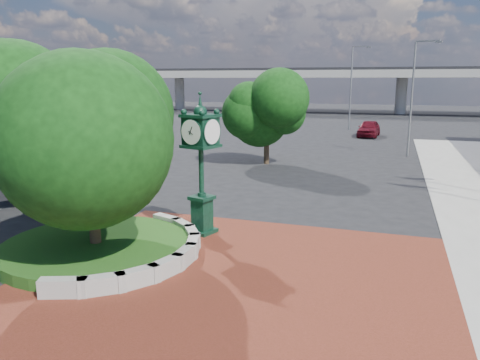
% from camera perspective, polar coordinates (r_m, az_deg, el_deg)
% --- Properties ---
extents(ground, '(200.00, 200.00, 0.00)m').
position_cam_1_polar(ground, '(14.19, 0.03, -11.22)').
color(ground, black).
rests_on(ground, ground).
extents(plaza, '(12.00, 12.00, 0.04)m').
position_cam_1_polar(plaza, '(13.32, -1.33, -12.76)').
color(plaza, maroon).
rests_on(plaza, ground).
extents(planter_wall, '(2.96, 6.77, 0.54)m').
position_cam_1_polar(planter_wall, '(15.09, -9.91, -8.85)').
color(planter_wall, '#9E9B93').
rests_on(planter_wall, ground).
extents(grass_bed, '(6.10, 6.10, 0.40)m').
position_cam_1_polar(grass_bed, '(16.27, -17.13, -7.91)').
color(grass_bed, '#1E4D16').
rests_on(grass_bed, ground).
extents(overpass, '(90.00, 12.00, 7.50)m').
position_cam_1_polar(overpass, '(82.50, 15.52, 12.37)').
color(overpass, '#9E9B93').
rests_on(overpass, ground).
extents(tree_planter, '(5.20, 5.20, 6.33)m').
position_cam_1_polar(tree_planter, '(15.45, -17.94, 4.48)').
color(tree_planter, '#38281C').
rests_on(tree_planter, ground).
extents(tree_northwest, '(5.60, 5.60, 6.93)m').
position_cam_1_polar(tree_northwest, '(24.39, -26.51, 7.36)').
color(tree_northwest, '#38281C').
rests_on(tree_northwest, ground).
extents(tree_street, '(4.40, 4.40, 5.45)m').
position_cam_1_polar(tree_street, '(31.52, 3.30, 7.79)').
color(tree_street, '#38281C').
rests_on(tree_street, ground).
extents(post_clock, '(1.28, 1.28, 5.14)m').
position_cam_1_polar(post_clock, '(16.93, -4.76, 2.57)').
color(post_clock, black).
rests_on(post_clock, ground).
extents(parked_car, '(2.25, 4.92, 1.64)m').
position_cam_1_polar(parked_car, '(48.95, 15.44, 6.09)').
color(parked_car, '#580C17').
rests_on(parked_car, ground).
extents(street_lamp_near, '(1.80, 0.77, 8.31)m').
position_cam_1_polar(street_lamp_near, '(36.57, 20.57, 10.22)').
color(street_lamp_near, slate).
rests_on(street_lamp_near, ground).
extents(street_lamp_far, '(2.06, 0.53, 9.22)m').
position_cam_1_polar(street_lamp_far, '(54.76, 13.62, 11.60)').
color(street_lamp_far, slate).
rests_on(street_lamp_far, ground).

